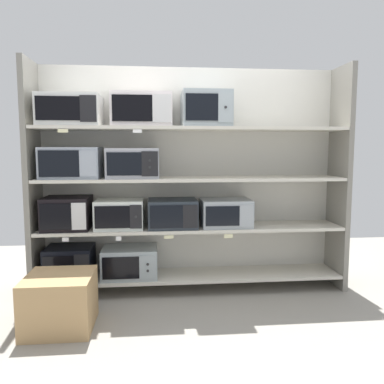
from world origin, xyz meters
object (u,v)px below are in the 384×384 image
object	(u,v)px
microwave_7	(133,163)
microwave_8	(70,111)
microwave_2	(67,213)
microwave_10	(206,109)
microwave_3	(120,214)
microwave_4	(172,213)
microwave_1	(130,262)
microwave_5	(225,213)
microwave_0	(70,262)
microwave_6	(71,163)
microwave_9	(142,110)
shipping_carton	(60,302)

from	to	relation	value
microwave_7	microwave_8	size ratio (longest dim) A/B	0.88
microwave_2	microwave_10	size ratio (longest dim) A/B	0.94
microwave_3	microwave_4	xyz separation A→B (m)	(0.51, -0.00, -0.00)
microwave_1	microwave_5	xyz separation A→B (m)	(0.95, 0.00, 0.48)
microwave_1	microwave_0	bearing A→B (deg)	-180.00
microwave_5	microwave_6	distance (m)	1.56
microwave_3	microwave_10	distance (m)	1.31
microwave_0	microwave_7	bearing A→B (deg)	-0.00
microwave_0	microwave_7	xyz separation A→B (m)	(0.62, -0.00, 0.96)
microwave_0	microwave_4	distance (m)	1.10
microwave_0	microwave_9	distance (m)	1.62
microwave_4	microwave_6	size ratio (longest dim) A/B	0.87
microwave_3	microwave_8	world-z (taller)	microwave_8
microwave_5	microwave_8	bearing A→B (deg)	-180.00
microwave_0	microwave_1	bearing A→B (deg)	0.00
microwave_7	microwave_10	size ratio (longest dim) A/B	1.07
microwave_9	microwave_8	bearing A→B (deg)	179.99
microwave_4	microwave_7	world-z (taller)	microwave_7
microwave_0	microwave_6	bearing A→B (deg)	-0.32
microwave_2	microwave_6	bearing A→B (deg)	-0.20
microwave_0	microwave_7	world-z (taller)	microwave_7
microwave_9	microwave_10	world-z (taller)	microwave_10
microwave_9	shipping_carton	world-z (taller)	microwave_9
microwave_4	microwave_0	bearing A→B (deg)	179.99
microwave_10	microwave_5	bearing A→B (deg)	0.02
microwave_0	microwave_6	xyz separation A→B (m)	(0.05, -0.00, 0.96)
microwave_1	microwave_8	xyz separation A→B (m)	(-0.52, 0.00, 1.46)
microwave_0	microwave_5	size ratio (longest dim) A/B	0.91
microwave_4	microwave_8	size ratio (longest dim) A/B	0.85
shipping_carton	microwave_6	bearing A→B (deg)	92.15
microwave_8	microwave_5	bearing A→B (deg)	0.00
microwave_5	microwave_7	xyz separation A→B (m)	(-0.90, -0.00, 0.49)
microwave_0	microwave_1	size ratio (longest dim) A/B	0.83
microwave_2	microwave_0	bearing A→B (deg)	0.73
microwave_6	microwave_4	bearing A→B (deg)	0.01
microwave_9	microwave_1	bearing A→B (deg)	179.98
microwave_10	microwave_7	bearing A→B (deg)	-179.99
microwave_2	microwave_6	xyz separation A→B (m)	(0.05, -0.00, 0.48)
microwave_8	shipping_carton	world-z (taller)	microwave_8
microwave_6	microwave_7	size ratio (longest dim) A/B	1.10
shipping_carton	microwave_4	bearing A→B (deg)	38.12
microwave_1	microwave_7	xyz separation A→B (m)	(0.05, -0.00, 0.97)
microwave_10	microwave_3	bearing A→B (deg)	-179.99
microwave_3	shipping_carton	size ratio (longest dim) A/B	0.89
microwave_7	microwave_9	bearing A→B (deg)	-0.00
microwave_6	shipping_carton	xyz separation A→B (m)	(0.03, -0.72, -1.07)
microwave_3	microwave_7	world-z (taller)	microwave_7
microwave_8	microwave_9	bearing A→B (deg)	-0.01
microwave_3	microwave_5	size ratio (longest dim) A/B	0.94
microwave_4	microwave_10	world-z (taller)	microwave_10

